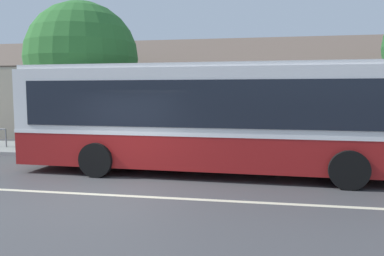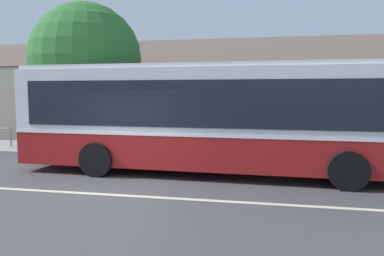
{
  "view_description": "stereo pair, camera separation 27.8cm",
  "coord_description": "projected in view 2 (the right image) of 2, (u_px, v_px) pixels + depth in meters",
  "views": [
    {
      "loc": [
        3.59,
        -8.21,
        2.43
      ],
      "look_at": [
        1.62,
        2.86,
        1.36
      ],
      "focal_mm": 35.0,
      "sensor_mm": 36.0,
      "label": 1
    },
    {
      "loc": [
        3.87,
        -8.15,
        2.43
      ],
      "look_at": [
        1.62,
        2.86,
        1.36
      ],
      "focal_mm": 35.0,
      "sensor_mm": 36.0,
      "label": 2
    }
  ],
  "objects": [
    {
      "name": "lane_divider_stripe",
      "position": [
        102.0,
        194.0,
        8.95
      ],
      "size": [
        60.0,
        0.16,
        0.01
      ],
      "primitive_type": "cube",
      "color": "beige",
      "rests_on": "ground"
    },
    {
      "name": "community_building",
      "position": [
        165.0,
        100.0,
        22.27
      ],
      "size": [
        26.21,
        8.54,
        6.51
      ],
      "color": "tan",
      "rests_on": "ground"
    },
    {
      "name": "sidewalk_far",
      "position": [
        168.0,
        152.0,
        14.8
      ],
      "size": [
        60.0,
        3.0,
        0.15
      ],
      "primitive_type": "cube",
      "color": "gray",
      "rests_on": "ground"
    },
    {
      "name": "bench_down_street",
      "position": [
        166.0,
        140.0,
        14.58
      ],
      "size": [
        1.62,
        0.51,
        0.94
      ],
      "color": "#4C4C4C",
      "rests_on": "sidewalk_far"
    },
    {
      "name": "ground_plane",
      "position": [
        102.0,
        194.0,
        8.95
      ],
      "size": [
        300.0,
        300.0,
        0.0
      ],
      "primitive_type": "plane",
      "color": "#424244"
    },
    {
      "name": "street_tree_secondary",
      "position": [
        88.0,
        62.0,
        16.14
      ],
      "size": [
        4.73,
        4.73,
        6.24
      ],
      "color": "#4C3828",
      "rests_on": "ground"
    },
    {
      "name": "bench_by_building",
      "position": [
        59.0,
        139.0,
        14.92
      ],
      "size": [
        1.71,
        0.51,
        0.94
      ],
      "color": "#4C4C4C",
      "rests_on": "sidewalk_far"
    },
    {
      "name": "transit_bus",
      "position": [
        214.0,
        116.0,
        11.16
      ],
      "size": [
        11.81,
        3.0,
        3.24
      ],
      "color": "maroon",
      "rests_on": "ground"
    }
  ]
}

